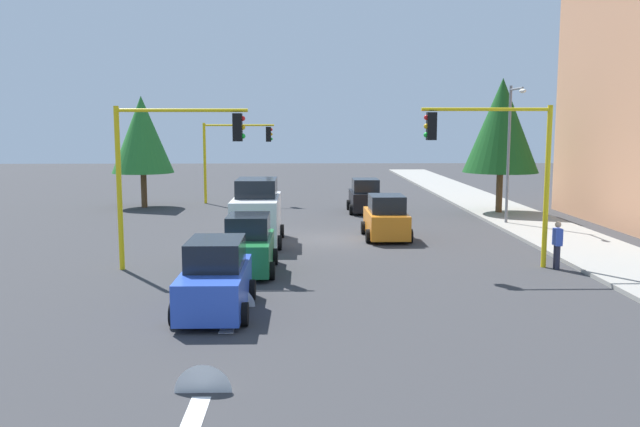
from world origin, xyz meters
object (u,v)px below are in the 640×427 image
at_px(car_orange, 386,219).
at_px(street_lamp_curbside, 511,140).
at_px(traffic_signal_near_left, 498,154).
at_px(car_blue, 216,279).
at_px(tree_opposite_side, 142,135).
at_px(traffic_signal_near_right, 170,155).
at_px(car_green, 248,246).
at_px(traffic_signal_far_right, 234,146).
at_px(pedestrian_crossing, 557,244).
at_px(car_black, 365,197).
at_px(tree_roadside_mid, 502,126).
at_px(delivery_van_white, 257,214).

bearing_deg(car_orange, street_lamp_curbside, 117.23).
bearing_deg(traffic_signal_near_left, car_blue, -59.32).
height_order(tree_opposite_side, car_blue, tree_opposite_side).
bearing_deg(traffic_signal_near_right, car_blue, 22.15).
relative_size(street_lamp_curbside, car_green, 1.83).
distance_m(car_green, car_orange, 8.74).
distance_m(street_lamp_curbside, car_orange, 8.18).
bearing_deg(traffic_signal_far_right, tree_opposite_side, -69.60).
xyz_separation_m(car_orange, pedestrian_crossing, (6.53, 5.25, 0.01)).
bearing_deg(pedestrian_crossing, traffic_signal_far_right, -146.45).
bearing_deg(car_black, tree_roadside_mid, 80.24).
height_order(car_black, pedestrian_crossing, car_black).
height_order(traffic_signal_near_left, car_black, traffic_signal_near_left).
bearing_deg(traffic_signal_near_left, car_orange, -153.45).
relative_size(car_green, car_black, 1.01).
relative_size(tree_opposite_side, car_orange, 1.79).
bearing_deg(pedestrian_crossing, traffic_signal_near_right, -91.32).
distance_m(street_lamp_curbside, tree_opposite_side, 21.87).
bearing_deg(pedestrian_crossing, car_black, -161.06).
distance_m(car_blue, pedestrian_crossing, 12.44).
bearing_deg(car_orange, car_black, -179.31).
xyz_separation_m(delivery_van_white, car_orange, (-1.11, 5.71, -0.39)).
xyz_separation_m(tree_opposite_side, car_green, (18.48, 7.99, -3.59)).
height_order(street_lamp_curbside, car_green, street_lamp_curbside).
height_order(traffic_signal_near_right, car_orange, traffic_signal_near_right).
height_order(traffic_signal_near_left, delivery_van_white, traffic_signal_near_left).
height_order(car_orange, car_blue, same).
xyz_separation_m(traffic_signal_near_left, tree_opposite_side, (-18.00, -16.71, 0.42)).
relative_size(car_green, pedestrian_crossing, 2.24).
height_order(car_green, car_orange, same).
bearing_deg(traffic_signal_near_left, car_black, -168.13).
bearing_deg(car_black, traffic_signal_near_right, -28.19).
relative_size(tree_opposite_side, car_blue, 1.70).
height_order(street_lamp_curbside, pedestrian_crossing, street_lamp_curbside).
relative_size(traffic_signal_near_left, car_blue, 1.43).
relative_size(tree_roadside_mid, car_green, 2.01).
bearing_deg(pedestrian_crossing, tree_roadside_mid, 171.45).
height_order(traffic_signal_near_right, delivery_van_white, traffic_signal_near_right).
relative_size(traffic_signal_far_right, car_blue, 1.30).
xyz_separation_m(tree_roadside_mid, car_black, (-1.29, -7.51, -4.14)).
distance_m(traffic_signal_near_left, car_orange, 7.64).
xyz_separation_m(traffic_signal_near_left, car_blue, (5.45, -9.19, -3.17)).
distance_m(car_black, car_blue, 21.59).
bearing_deg(car_green, car_blue, -5.46).
distance_m(traffic_signal_near_right, car_orange, 10.84).
height_order(street_lamp_curbside, tree_roadside_mid, tree_roadside_mid).
distance_m(street_lamp_curbside, car_green, 16.21).
bearing_deg(pedestrian_crossing, car_orange, -141.21).
bearing_deg(delivery_van_white, traffic_signal_near_left, 59.91).
height_order(tree_roadside_mid, car_blue, tree_roadside_mid).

